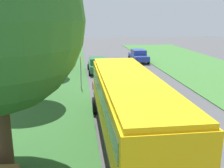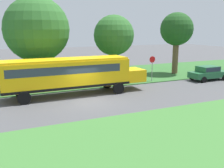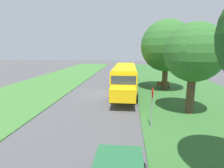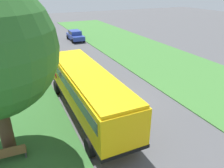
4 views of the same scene
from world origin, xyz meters
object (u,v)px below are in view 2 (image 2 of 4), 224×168
Objects in this scene: car_green_nearest at (208,72)px; park_bench at (30,82)px; oak_tree_far_end at (177,30)px; stop_sign at (152,66)px; oak_tree_roadside_mid at (115,35)px; school_bus at (70,73)px; oak_tree_beside_bus at (36,29)px.

car_green_nearest is 2.70× the size of park_bench.
oak_tree_far_end reaches higher than car_green_nearest.
stop_sign reaches higher than car_green_nearest.
oak_tree_far_end reaches higher than oak_tree_roadside_mid.
school_bus is 7.63× the size of park_bench.
oak_tree_beside_bus is 3.15× the size of stop_sign.
car_green_nearest is 6.48m from stop_sign.
car_green_nearest is 0.62× the size of oak_tree_roadside_mid.
oak_tree_far_end is at bearing 90.23° from oak_tree_beside_bus.
oak_tree_beside_bus is at bearing -104.66° from stop_sign.
oak_tree_beside_bus reaches higher than car_green_nearest.
oak_tree_roadside_mid is (-0.29, 8.51, -0.68)m from oak_tree_beside_bus.
car_green_nearest is 18.92m from park_bench.
stop_sign is 12.56m from park_bench.
oak_tree_beside_bus is (-4.76, -17.48, 4.66)m from car_green_nearest.
oak_tree_roadside_mid is at bearing -91.57° from oak_tree_far_end.
school_bus is 8.98m from oak_tree_roadside_mid.
school_bus is 1.44× the size of oak_tree_beside_bus.
oak_tree_beside_bus is 5.31× the size of park_bench.
oak_tree_roadside_mid is at bearing -139.22° from stop_sign.
oak_tree_far_end reaches higher than park_bench.
oak_tree_roadside_mid is 5.30m from stop_sign.
oak_tree_beside_bus is at bearing 87.94° from park_bench.
school_bus is 9.68m from stop_sign.
car_green_nearest is 0.51× the size of oak_tree_beside_bus.
stop_sign is at bearing 75.34° from oak_tree_beside_bus.
oak_tree_roadside_mid is at bearing 91.62° from park_bench.
car_green_nearest is at bearing 60.62° from oak_tree_roadside_mid.
car_green_nearest is 6.63m from oak_tree_far_end.
park_bench is at bearing -89.88° from oak_tree_far_end.
school_bus is at bearing -71.43° from oak_tree_far_end.
stop_sign is at bearing 76.17° from park_bench.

